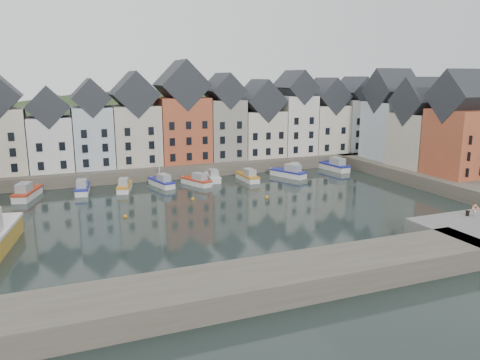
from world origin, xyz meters
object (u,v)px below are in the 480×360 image
life_ring_post (475,208)px  boat_d (162,182)px  boat_a (27,193)px  mooring_bollard (468,213)px

life_ring_post → boat_d: bearing=127.4°
boat_a → boat_d: boat_d is taller
life_ring_post → boat_a: bearing=143.0°
mooring_bollard → life_ring_post: 0.88m
boat_a → boat_d: bearing=17.9°
mooring_bollard → boat_d: bearing=127.0°
mooring_bollard → life_ring_post: size_ratio=0.43×
boat_a → boat_d: (19.37, 0.21, -0.04)m
boat_a → mooring_bollard: mooring_bollard is taller
boat_d → life_ring_post: 44.06m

